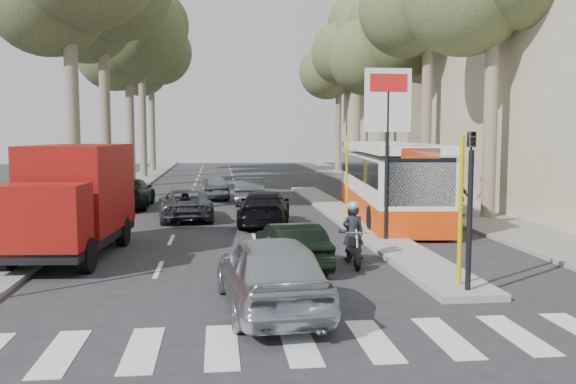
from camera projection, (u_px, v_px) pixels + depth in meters
name	position (u px, v px, depth m)	size (l,w,h in m)	color
ground	(310.00, 284.00, 14.38)	(120.00, 120.00, 0.00)	#28282B
sidewalk_right	(381.00, 187.00, 40.08)	(3.20, 70.00, 0.12)	gray
median_left	(130.00, 185.00, 41.14)	(2.40, 64.00, 0.12)	gray
traffic_island	(347.00, 216.00, 25.62)	(1.50, 26.00, 0.16)	gray
building_far	(436.00, 78.00, 49.02)	(11.00, 20.00, 16.00)	#B7A88E
billboard	(387.00, 129.00, 19.34)	(1.50, 12.10, 5.60)	yellow
traffic_light_island	(471.00, 183.00, 13.03)	(0.16, 0.41, 3.60)	black
tree_l_c	(130.00, 35.00, 40.32)	(7.40, 7.20, 13.71)	#6B604C
tree_l_d	(143.00, 29.00, 48.05)	(7.40, 7.20, 15.66)	#6B604C
tree_l_e	(152.00, 55.00, 56.05)	(7.40, 7.20, 14.49)	#6B604C
tree_r_c	(385.00, 40.00, 40.31)	(7.40, 7.20, 13.32)	#6B604C
tree_r_d	(359.00, 38.00, 48.10)	(7.40, 7.20, 14.88)	#6B604C
tree_r_e	(340.00, 59.00, 56.08)	(7.40, 7.20, 14.10)	#6B604C
silver_hatchback	(271.00, 272.00, 12.20)	(1.86, 4.63, 1.58)	#ACAEB5
dark_hatchback	(291.00, 245.00, 16.14)	(1.28, 3.66, 1.21)	black
queue_car_a	(185.00, 204.00, 25.27)	(2.07, 4.50, 1.25)	#44454B
queue_car_b	(265.00, 208.00, 23.62)	(1.90, 4.67, 1.36)	black
queue_car_c	(214.00, 187.00, 33.22)	(1.52, 3.78, 1.29)	#AEB1B6
queue_car_d	(250.00, 191.00, 30.75)	(1.43, 4.11, 1.35)	#52545A
queue_car_e	(130.00, 193.00, 29.13)	(1.98, 4.87, 1.41)	black
red_truck	(73.00, 198.00, 17.56)	(2.77, 6.20, 3.21)	black
city_bus	(387.00, 178.00, 25.55)	(3.85, 12.28, 3.18)	#E13E0C
motorcycle	(352.00, 235.00, 16.69)	(0.76, 2.04, 1.73)	black
pedestrian_near	(460.00, 198.00, 25.20)	(0.91, 0.45, 1.56)	#463753
pedestrian_far	(485.00, 192.00, 27.81)	(1.01, 0.45, 1.56)	brown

